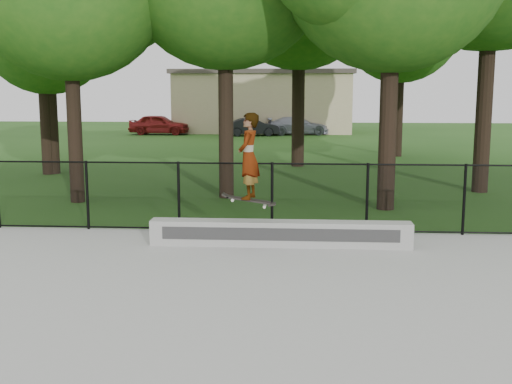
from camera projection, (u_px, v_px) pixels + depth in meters
ground at (251, 343)px, 7.91m from camera, size 100.00×100.00×0.00m
concrete_slab at (251, 341)px, 7.90m from camera, size 14.00×12.00×0.06m
grind_ledge at (280, 233)px, 12.47m from camera, size 5.07×0.40×0.49m
car_a at (159, 124)px, 42.36m from camera, size 3.96×1.72×1.34m
car_b at (252, 127)px, 41.30m from camera, size 3.30×1.79×1.13m
car_c at (298, 126)px, 42.25m from camera, size 3.94×2.14×1.19m
skater_airborne at (249, 158)px, 11.97m from camera, size 0.84×0.64×1.77m
chainlink_fence at (272, 197)px, 13.58m from camera, size 16.06×0.06×1.50m
distant_building at (263, 101)px, 45.10m from camera, size 12.40×6.40×4.30m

